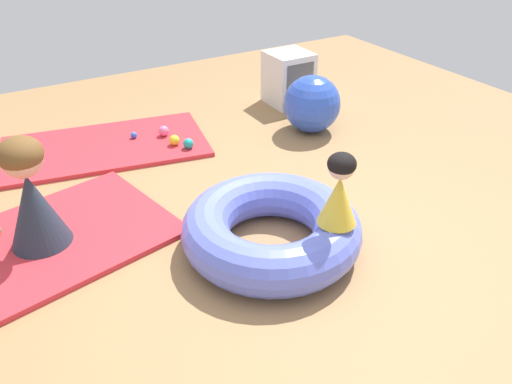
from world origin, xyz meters
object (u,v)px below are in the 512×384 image
play_ball_pink (164,131)px  storage_cube (290,79)px  child_in_yellow (339,190)px  adult_seated (31,194)px  play_ball_teal (188,144)px  inflatable_cushion (271,229)px  exercise_ball_large (312,104)px  play_ball_yellow (174,140)px  play_ball_blue (134,135)px

play_ball_pink → storage_cube: size_ratio=0.18×
child_in_yellow → adult_seated: 1.96m
child_in_yellow → play_ball_teal: size_ratio=5.04×
child_in_yellow → storage_cube: bearing=-82.0°
play_ball_teal → play_ball_pink: (-0.09, 0.36, 0.00)m
inflatable_cushion → play_ball_pink: bearing=89.2°
child_in_yellow → exercise_ball_large: (1.09, 1.75, -0.28)m
adult_seated → play_ball_yellow: bearing=-56.3°
child_in_yellow → adult_seated: (-1.58, 1.14, -0.14)m
exercise_ball_large → play_ball_teal: bearing=171.7°
child_in_yellow → inflatable_cushion: bearing=-15.7°
child_in_yellow → exercise_ball_large: size_ratio=0.86×
exercise_ball_large → adult_seated: bearing=-167.2°
adult_seated → storage_cube: 3.18m
exercise_ball_large → storage_cube: size_ratio=0.99×
play_ball_teal → storage_cube: size_ratio=0.17×
play_ball_yellow → exercise_ball_large: 1.37m
exercise_ball_large → storage_cube: (0.22, 0.71, 0.00)m
adult_seated → exercise_ball_large: (2.67, 0.61, -0.14)m
play_ball_pink → play_ball_yellow: play_ball_pink is taller
child_in_yellow → play_ball_blue: size_ratio=7.81×
child_in_yellow → storage_cube: size_ratio=0.85×
play_ball_blue → exercise_ball_large: bearing=-21.9°
child_in_yellow → play_ball_teal: child_in_yellow is taller
play_ball_teal → exercise_ball_large: exercise_ball_large is taller
inflatable_cushion → child_in_yellow: child_in_yellow is taller
inflatable_cushion → adult_seated: size_ratio=1.54×
play_ball_teal → exercise_ball_large: 1.26m
exercise_ball_large → play_ball_blue: bearing=158.1°
play_ball_pink → exercise_ball_large: size_ratio=0.18×
play_ball_teal → exercise_ball_large: size_ratio=0.17×
exercise_ball_large → storage_cube: storage_cube is taller
child_in_yellow → play_ball_yellow: (-0.23, 2.06, -0.47)m
adult_seated → play_ball_pink: 1.80m
exercise_ball_large → storage_cube: bearing=72.9°
inflatable_cushion → child_in_yellow: 0.58m
adult_seated → storage_cube: bearing=-65.9°
play_ball_teal → play_ball_yellow: (-0.08, 0.13, 0.00)m
inflatable_cushion → exercise_ball_large: exercise_ball_large is taller
play_ball_teal → child_in_yellow: bearing=-85.7°
inflatable_cushion → child_in_yellow: size_ratio=2.50×
adult_seated → play_ball_pink: (1.35, 1.15, -0.33)m
play_ball_blue → play_ball_yellow: bearing=-50.4°
adult_seated → play_ball_blue: bearing=-41.3°
inflatable_cushion → play_ball_teal: 1.60m
storage_cube → child_in_yellow: bearing=-118.0°
play_ball_teal → adult_seated: bearing=-151.3°
inflatable_cushion → child_in_yellow: (0.26, -0.33, 0.39)m
child_in_yellow → adult_seated: adult_seated is taller
play_ball_blue → play_ball_yellow: play_ball_yellow is taller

